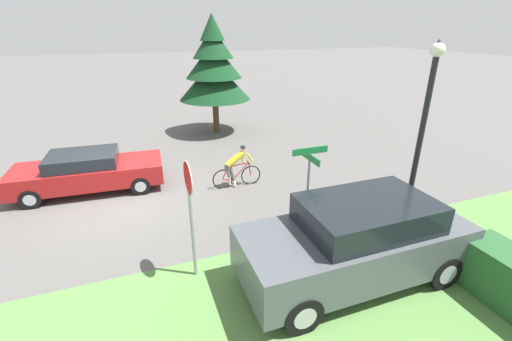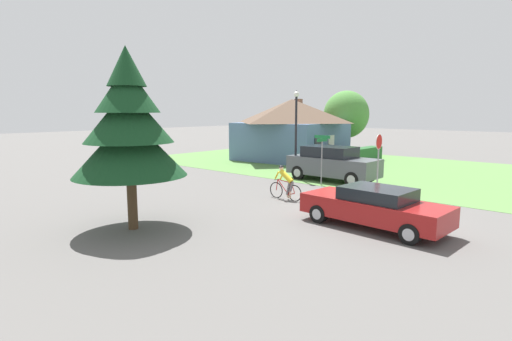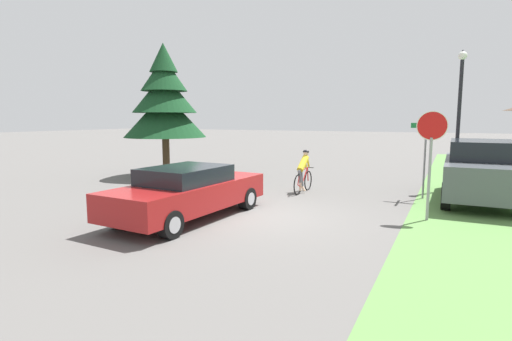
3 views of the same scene
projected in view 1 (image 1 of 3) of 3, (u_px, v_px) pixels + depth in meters
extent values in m
plane|color=#5B5956|center=(123.00, 204.00, 10.63)|extent=(140.00, 140.00, 0.00)
cube|color=maroon|center=(89.00, 174.00, 11.34)|extent=(2.04, 4.76, 0.64)
cube|color=black|center=(83.00, 159.00, 11.10)|extent=(1.68, 2.20, 0.41)
cylinder|color=black|center=(141.00, 168.00, 12.57)|extent=(0.30, 0.63, 0.61)
cylinder|color=#ADADB2|center=(141.00, 168.00, 12.57)|extent=(0.30, 0.37, 0.36)
cylinder|color=black|center=(141.00, 185.00, 11.20)|extent=(0.30, 0.63, 0.61)
cylinder|color=#ADADB2|center=(141.00, 185.00, 11.20)|extent=(0.30, 0.37, 0.36)
cylinder|color=black|center=(44.00, 178.00, 11.71)|extent=(0.30, 0.63, 0.61)
cylinder|color=#ADADB2|center=(44.00, 178.00, 11.71)|extent=(0.30, 0.37, 0.36)
cylinder|color=black|center=(31.00, 199.00, 10.33)|extent=(0.30, 0.63, 0.61)
cylinder|color=#ADADB2|center=(31.00, 199.00, 10.33)|extent=(0.30, 0.37, 0.36)
torus|color=black|center=(223.00, 179.00, 11.58)|extent=(0.05, 0.71, 0.71)
torus|color=black|center=(251.00, 175.00, 11.90)|extent=(0.05, 0.71, 0.71)
cylinder|color=#B21E1E|center=(230.00, 174.00, 11.60)|extent=(0.04, 0.18, 0.54)
cylinder|color=#B21E1E|center=(240.00, 172.00, 11.71)|extent=(0.04, 0.63, 0.63)
cylinder|color=#B21E1E|center=(238.00, 165.00, 11.58)|extent=(0.05, 0.75, 0.10)
cylinder|color=#B21E1E|center=(227.00, 180.00, 11.66)|extent=(0.04, 0.33, 0.15)
cylinder|color=#B21E1E|center=(225.00, 173.00, 11.53)|extent=(0.03, 0.21, 0.43)
cylinder|color=#B21E1E|center=(250.00, 169.00, 11.79)|extent=(0.04, 0.12, 0.49)
cylinder|color=black|center=(248.00, 162.00, 11.68)|extent=(0.44, 0.03, 0.02)
ellipsoid|color=black|center=(227.00, 167.00, 11.47)|extent=(0.08, 0.20, 0.05)
cylinder|color=slate|center=(227.00, 171.00, 11.53)|extent=(0.11, 0.25, 0.45)
cylinder|color=slate|center=(232.00, 173.00, 11.61)|extent=(0.11, 0.25, 0.60)
cylinder|color=beige|center=(230.00, 180.00, 11.69)|extent=(0.08, 0.08, 0.30)
cylinder|color=beige|center=(235.00, 183.00, 11.74)|extent=(0.17, 0.08, 0.21)
cylinder|color=yellow|center=(235.00, 159.00, 11.47)|extent=(0.23, 0.69, 0.57)
cylinder|color=yellow|center=(242.00, 158.00, 11.54)|extent=(0.07, 0.25, 0.36)
cylinder|color=yellow|center=(250.00, 157.00, 11.63)|extent=(0.07, 0.25, 0.36)
sphere|color=beige|center=(243.00, 149.00, 11.42)|extent=(0.19, 0.19, 0.19)
ellipsoid|color=black|center=(243.00, 147.00, 11.40)|extent=(0.22, 0.18, 0.12)
cube|color=#4C5156|center=(353.00, 247.00, 7.22)|extent=(1.99, 4.86, 0.96)
cube|color=black|center=(367.00, 213.00, 6.99)|extent=(1.75, 2.69, 0.57)
cylinder|color=black|center=(386.00, 228.00, 8.68)|extent=(0.25, 0.77, 0.77)
cylinder|color=#ADADB2|center=(386.00, 228.00, 8.68)|extent=(0.26, 0.44, 0.44)
cylinder|color=black|center=(443.00, 271.00, 7.14)|extent=(0.25, 0.77, 0.77)
cylinder|color=#ADADB2|center=(443.00, 271.00, 7.14)|extent=(0.26, 0.44, 0.44)
cylinder|color=black|center=(265.00, 256.00, 7.62)|extent=(0.25, 0.77, 0.77)
cylinder|color=#ADADB2|center=(265.00, 256.00, 7.62)|extent=(0.26, 0.44, 0.44)
cylinder|color=black|center=(302.00, 314.00, 6.08)|extent=(0.25, 0.77, 0.77)
cylinder|color=#ADADB2|center=(302.00, 314.00, 6.08)|extent=(0.26, 0.44, 0.44)
cylinder|color=gray|center=(193.00, 235.00, 7.23)|extent=(0.07, 0.07, 2.07)
cylinder|color=red|center=(188.00, 178.00, 6.72)|extent=(0.67, 0.06, 0.67)
cylinder|color=silver|center=(188.00, 178.00, 6.72)|extent=(0.71, 0.06, 0.71)
cylinder|color=black|center=(416.00, 160.00, 7.89)|extent=(0.13, 0.13, 4.53)
sphere|color=white|center=(438.00, 50.00, 6.96)|extent=(0.30, 0.30, 0.30)
cone|color=black|center=(439.00, 42.00, 6.90)|extent=(0.18, 0.18, 0.12)
cylinder|color=gray|center=(307.00, 203.00, 8.37)|extent=(0.06, 0.06, 2.25)
cube|color=#197238|center=(310.00, 157.00, 7.91)|extent=(0.90, 0.03, 0.16)
cube|color=#197238|center=(310.00, 151.00, 7.84)|extent=(0.03, 0.90, 0.16)
cylinder|color=#4C3823|center=(216.00, 116.00, 17.63)|extent=(0.31, 0.31, 1.72)
cone|color=#143D1E|center=(214.00, 80.00, 16.93)|extent=(3.51, 3.51, 1.91)
cone|color=#143D1E|center=(213.00, 60.00, 16.57)|extent=(2.74, 2.74, 1.68)
cone|color=#143D1E|center=(213.00, 42.00, 16.25)|extent=(1.97, 1.97, 1.45)
cone|color=#143D1E|center=(212.00, 27.00, 15.99)|extent=(1.19, 1.19, 1.22)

